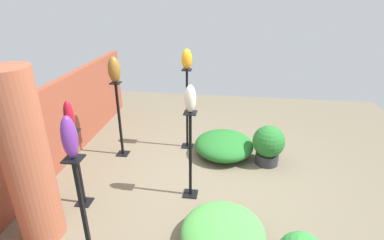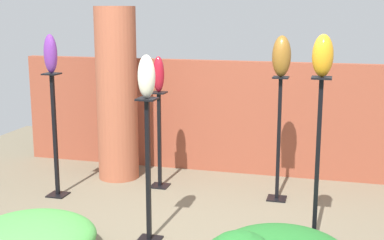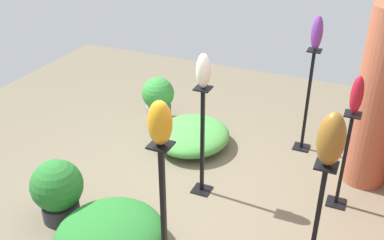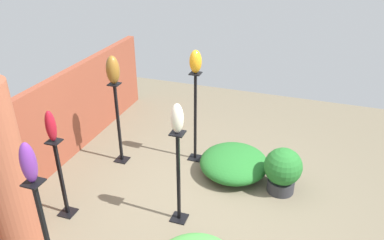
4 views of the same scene
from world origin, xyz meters
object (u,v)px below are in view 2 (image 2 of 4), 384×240
object	(u,v)px
pedestal_ivory	(148,177)
art_vase_violet	(51,54)
pedestal_ruby	(159,144)
art_vase_bronze	(282,56)
pedestal_bronze	(279,144)
pedestal_violet	(55,140)
pedestal_amber	(317,171)
art_vase_ivory	(147,77)
art_vase_ruby	(159,74)
art_vase_amber	(323,56)
brick_pillar	(117,94)

from	to	relation	value
pedestal_ivory	art_vase_violet	size ratio (longest dim) A/B	3.15
pedestal_ruby	art_vase_bronze	world-z (taller)	art_vase_bronze
pedestal_bronze	pedestal_violet	distance (m)	2.36
pedestal_bronze	art_vase_violet	xyz separation A→B (m)	(-2.31, -0.51, 0.93)
pedestal_amber	pedestal_ruby	xyz separation A→B (m)	(-1.77, 1.15, -0.18)
art_vase_ivory	art_vase_violet	bearing A→B (deg)	148.28
pedestal_ivory	art_vase_bronze	bearing A→B (deg)	54.47
art_vase_ivory	art_vase_ruby	world-z (taller)	art_vase_ivory
pedestal_ivory	pedestal_bronze	bearing A→B (deg)	54.47
pedestal_violet	pedestal_ivory	bearing A→B (deg)	-31.72
pedestal_ivory	pedestal_bronze	distance (m)	1.65
art_vase_amber	pedestal_bronze	bearing A→B (deg)	111.72
art_vase_ivory	pedestal_violet	bearing A→B (deg)	148.28
pedestal_bronze	art_vase_ivory	size ratio (longest dim) A/B	3.67
art_vase_ivory	art_vase_amber	bearing A→B (deg)	10.40
art_vase_amber	pedestal_amber	bearing A→B (deg)	0.00
art_vase_ivory	art_vase_ruby	distance (m)	1.47
art_vase_bronze	art_vase_violet	xyz separation A→B (m)	(-2.31, -0.51, 0.02)
pedestal_amber	art_vase_ivory	distance (m)	1.61
art_vase_bronze	pedestal_amber	bearing A→B (deg)	-68.28
pedestal_ruby	art_vase_ivory	bearing A→B (deg)	-75.06
pedestal_amber	art_vase_ivory	world-z (taller)	art_vase_ivory
pedestal_amber	art_vase_bronze	distance (m)	1.44
art_vase_ivory	art_vase_amber	world-z (taller)	art_vase_amber
art_vase_violet	art_vase_bronze	bearing A→B (deg)	12.37
art_vase_amber	art_vase_ruby	bearing A→B (deg)	146.83
pedestal_ruby	art_vase_violet	size ratio (longest dim) A/B	2.72
art_vase_violet	pedestal_bronze	bearing A→B (deg)	12.37
pedestal_amber	art_vase_violet	world-z (taller)	art_vase_violet
art_vase_bronze	art_vase_amber	bearing A→B (deg)	-68.28
brick_pillar	art_vase_amber	distance (m)	2.79
brick_pillar	pedestal_amber	size ratio (longest dim) A/B	1.39
pedestal_violet	pedestal_ruby	world-z (taller)	pedestal_violet
art_vase_bronze	art_vase_violet	bearing A→B (deg)	-167.63
brick_pillar	pedestal_violet	size ratio (longest dim) A/B	1.51
pedestal_ivory	art_vase_bronze	size ratio (longest dim) A/B	3.04
pedestal_ruby	art_vase_amber	xyz separation A→B (m)	(1.77, -1.15, 1.13)
brick_pillar	art_vase_amber	xyz separation A→B (m)	(2.35, -1.36, 0.61)
pedestal_ruby	art_vase_ivory	size ratio (longest dim) A/B	3.05
pedestal_amber	art_vase_amber	size ratio (longest dim) A/B	4.29
art_vase_ruby	art_vase_amber	bearing A→B (deg)	-33.17
pedestal_amber	pedestal_violet	size ratio (longest dim) A/B	1.09
art_vase_ivory	art_vase_bronze	size ratio (longest dim) A/B	0.86
pedestal_violet	art_vase_bronze	bearing A→B (deg)	12.37
art_vase_ivory	art_vase_violet	world-z (taller)	art_vase_violet
art_vase_amber	pedestal_ivory	bearing A→B (deg)	-169.60
pedestal_bronze	pedestal_ruby	distance (m)	1.34
pedestal_bronze	art_vase_amber	size ratio (longest dim) A/B	3.87
art_vase_amber	art_vase_violet	bearing A→B (deg)	168.06
pedestal_violet	pedestal_bronze	bearing A→B (deg)	12.37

